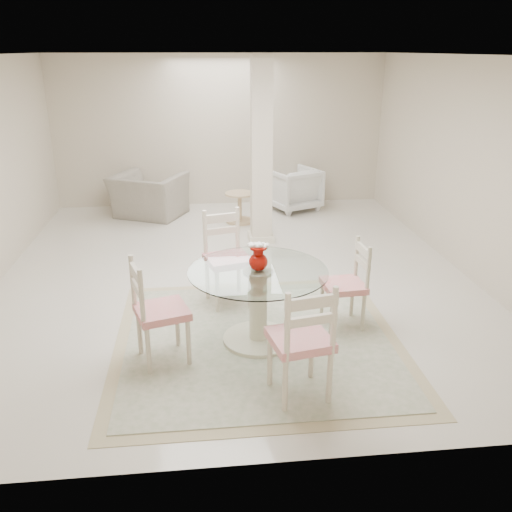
{
  "coord_description": "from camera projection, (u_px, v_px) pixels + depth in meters",
  "views": [
    {
      "loc": [
        -0.42,
        -6.55,
        2.77
      ],
      "look_at": [
        0.11,
        -1.58,
        0.85
      ],
      "focal_mm": 38.0,
      "sensor_mm": 36.0,
      "label": 1
    }
  ],
  "objects": [
    {
      "name": "red_vase",
      "position": [
        258.0,
        257.0,
        5.14
      ],
      "size": [
        0.21,
        0.18,
        0.28
      ],
      "color": "#A30D05",
      "rests_on": "dining_table"
    },
    {
      "name": "ground",
      "position": [
        235.0,
        274.0,
        7.11
      ],
      "size": [
        7.0,
        7.0,
        0.0
      ],
      "primitive_type": "plane",
      "color": "silver",
      "rests_on": "ground"
    },
    {
      "name": "dining_table",
      "position": [
        258.0,
        306.0,
        5.32
      ],
      "size": [
        1.35,
        1.35,
        0.78
      ],
      "rotation": [
        0.0,
        0.0,
        0.26
      ],
      "color": "beige",
      "rests_on": "ground"
    },
    {
      "name": "dining_chair_north",
      "position": [
        226.0,
        251.0,
        6.14
      ],
      "size": [
        0.58,
        0.58,
        1.19
      ],
      "rotation": [
        0.0,
        0.0,
        0.26
      ],
      "color": "beige",
      "rests_on": "ground"
    },
    {
      "name": "area_rug",
      "position": [
        258.0,
        341.0,
        5.46
      ],
      "size": [
        2.86,
        2.86,
        0.02
      ],
      "color": "tan",
      "rests_on": "ground"
    },
    {
      "name": "recliner_taupe",
      "position": [
        149.0,
        195.0,
        9.43
      ],
      "size": [
        1.46,
        1.38,
        0.74
      ],
      "primitive_type": "imported",
      "rotation": [
        0.0,
        0.0,
        2.71
      ],
      "color": "gray",
      "rests_on": "ground"
    },
    {
      "name": "side_table",
      "position": [
        240.0,
        209.0,
        9.14
      ],
      "size": [
        0.49,
        0.49,
        0.51
      ],
      "color": "#D9B286",
      "rests_on": "ground"
    },
    {
      "name": "dining_chair_east",
      "position": [
        350.0,
        278.0,
        5.6
      ],
      "size": [
        0.44,
        0.44,
        1.04
      ],
      "rotation": [
        0.0,
        0.0,
        -1.5
      ],
      "color": "beige",
      "rests_on": "ground"
    },
    {
      "name": "room_shell",
      "position": [
        232.0,
        130.0,
        6.45
      ],
      "size": [
        6.02,
        7.02,
        2.71
      ],
      "color": "beige",
      "rests_on": "ground"
    },
    {
      "name": "armchair_white",
      "position": [
        293.0,
        189.0,
        9.84
      ],
      "size": [
        1.08,
        1.09,
        0.76
      ],
      "primitive_type": "imported",
      "rotation": [
        0.0,
        0.0,
        3.56
      ],
      "color": "white",
      "rests_on": "ground"
    },
    {
      "name": "dining_chair_south",
      "position": [
        304.0,
        334.0,
        4.35
      ],
      "size": [
        0.55,
        0.55,
        1.18
      ],
      "rotation": [
        0.0,
        0.0,
        3.33
      ],
      "color": "beige",
      "rests_on": "ground"
    },
    {
      "name": "dining_chair_west",
      "position": [
        153.0,
        304.0,
        4.91
      ],
      "size": [
        0.57,
        0.57,
        1.14
      ],
      "rotation": [
        0.0,
        0.0,
        1.88
      ],
      "color": "beige",
      "rests_on": "ground"
    },
    {
      "name": "column",
      "position": [
        261.0,
        153.0,
        7.88
      ],
      "size": [
        0.3,
        0.3,
        2.7
      ],
      "primitive_type": "cube",
      "color": "beige",
      "rests_on": "ground"
    }
  ]
}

